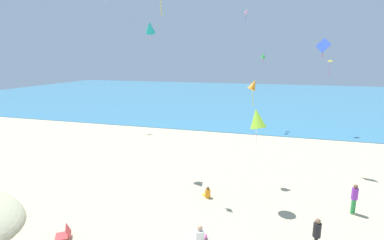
{
  "coord_description": "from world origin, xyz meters",
  "views": [
    {
      "loc": [
        4.15,
        -5.73,
        7.59
      ],
      "look_at": [
        0.0,
        8.65,
        4.38
      ],
      "focal_mm": 27.04,
      "sensor_mm": 36.0,
      "label": 1
    }
  ],
  "objects_px": {
    "kite_blue": "(323,45)",
    "kite_pink": "(246,13)",
    "kite_orange": "(253,85)",
    "person_4": "(207,193)",
    "person_3": "(200,236)",
    "kite_yellow": "(330,61)",
    "kite_teal": "(150,27)",
    "kite_green": "(263,56)",
    "person_0": "(354,197)",
    "beach_chair_near_camera": "(65,234)",
    "kite_lime": "(257,118)",
    "person_5": "(317,234)"
  },
  "relations": [
    {
      "from": "person_0",
      "to": "kite_teal",
      "type": "bearing_deg",
      "value": -148.91
    },
    {
      "from": "beach_chair_near_camera",
      "to": "kite_pink",
      "type": "bearing_deg",
      "value": -138.31
    },
    {
      "from": "person_3",
      "to": "kite_teal",
      "type": "height_order",
      "value": "kite_teal"
    },
    {
      "from": "person_0",
      "to": "kite_yellow",
      "type": "bearing_deg",
      "value": 130.39
    },
    {
      "from": "person_3",
      "to": "person_5",
      "type": "relative_size",
      "value": 0.53
    },
    {
      "from": "person_0",
      "to": "kite_blue",
      "type": "height_order",
      "value": "kite_blue"
    },
    {
      "from": "person_4",
      "to": "kite_lime",
      "type": "bearing_deg",
      "value": -134.19
    },
    {
      "from": "person_0",
      "to": "kite_teal",
      "type": "relative_size",
      "value": 1.24
    },
    {
      "from": "kite_green",
      "to": "kite_yellow",
      "type": "bearing_deg",
      "value": -5.01
    },
    {
      "from": "kite_blue",
      "to": "kite_teal",
      "type": "height_order",
      "value": "kite_teal"
    },
    {
      "from": "person_5",
      "to": "kite_lime",
      "type": "bearing_deg",
      "value": -43.31
    },
    {
      "from": "person_4",
      "to": "kite_pink",
      "type": "height_order",
      "value": "kite_pink"
    },
    {
      "from": "beach_chair_near_camera",
      "to": "person_3",
      "type": "height_order",
      "value": "person_3"
    },
    {
      "from": "beach_chair_near_camera",
      "to": "kite_pink",
      "type": "distance_m",
      "value": 26.27
    },
    {
      "from": "kite_orange",
      "to": "person_4",
      "type": "bearing_deg",
      "value": -121.94
    },
    {
      "from": "kite_lime",
      "to": "person_0",
      "type": "bearing_deg",
      "value": 3.48
    },
    {
      "from": "kite_blue",
      "to": "kite_lime",
      "type": "distance_m",
      "value": 8.35
    },
    {
      "from": "kite_teal",
      "to": "kite_orange",
      "type": "distance_m",
      "value": 7.39
    },
    {
      "from": "person_0",
      "to": "person_4",
      "type": "relative_size",
      "value": 2.38
    },
    {
      "from": "kite_yellow",
      "to": "kite_orange",
      "type": "relative_size",
      "value": 0.96
    },
    {
      "from": "person_0",
      "to": "person_3",
      "type": "height_order",
      "value": "person_0"
    },
    {
      "from": "beach_chair_near_camera",
      "to": "kite_teal",
      "type": "distance_m",
      "value": 12.49
    },
    {
      "from": "person_3",
      "to": "kite_yellow",
      "type": "xyz_separation_m",
      "value": [
        7.71,
        21.09,
        7.04
      ]
    },
    {
      "from": "person_3",
      "to": "kite_pink",
      "type": "relative_size",
      "value": 0.74
    },
    {
      "from": "person_4",
      "to": "kite_green",
      "type": "xyz_separation_m",
      "value": [
        1.88,
        17.65,
        7.62
      ]
    },
    {
      "from": "person_3",
      "to": "kite_blue",
      "type": "distance_m",
      "value": 14.41
    },
    {
      "from": "kite_teal",
      "to": "kite_pink",
      "type": "relative_size",
      "value": 1.14
    },
    {
      "from": "person_4",
      "to": "kite_blue",
      "type": "xyz_separation_m",
      "value": [
        6.14,
        6.56,
        8.16
      ]
    },
    {
      "from": "kite_pink",
      "to": "kite_green",
      "type": "bearing_deg",
      "value": 4.47
    },
    {
      "from": "beach_chair_near_camera",
      "to": "kite_yellow",
      "type": "bearing_deg",
      "value": -156.91
    },
    {
      "from": "kite_yellow",
      "to": "kite_green",
      "type": "bearing_deg",
      "value": 174.99
    },
    {
      "from": "person_3",
      "to": "kite_lime",
      "type": "height_order",
      "value": "kite_lime"
    },
    {
      "from": "person_5",
      "to": "kite_blue",
      "type": "distance_m",
      "value": 12.56
    },
    {
      "from": "kite_teal",
      "to": "kite_yellow",
      "type": "distance_m",
      "value": 19.18
    },
    {
      "from": "kite_pink",
      "to": "kite_green",
      "type": "xyz_separation_m",
      "value": [
        1.98,
        0.16,
        -4.33
      ]
    },
    {
      "from": "person_5",
      "to": "kite_pink",
      "type": "bearing_deg",
      "value": -66.45
    },
    {
      "from": "person_3",
      "to": "kite_yellow",
      "type": "relative_size",
      "value": 0.49
    },
    {
      "from": "person_3",
      "to": "kite_green",
      "type": "xyz_separation_m",
      "value": [
        1.25,
        21.65,
        7.56
      ]
    },
    {
      "from": "beach_chair_near_camera",
      "to": "person_5",
      "type": "height_order",
      "value": "person_5"
    },
    {
      "from": "kite_green",
      "to": "person_4",
      "type": "bearing_deg",
      "value": -96.07
    },
    {
      "from": "kite_blue",
      "to": "kite_pink",
      "type": "bearing_deg",
      "value": 119.74
    },
    {
      "from": "kite_teal",
      "to": "kite_green",
      "type": "xyz_separation_m",
      "value": [
        6.39,
        14.64,
        -1.63
      ]
    },
    {
      "from": "beach_chair_near_camera",
      "to": "kite_green",
      "type": "xyz_separation_m",
      "value": [
        6.86,
        23.06,
        7.59
      ]
    },
    {
      "from": "beach_chair_near_camera",
      "to": "kite_yellow",
      "type": "relative_size",
      "value": 0.52
    },
    {
      "from": "person_0",
      "to": "kite_lime",
      "type": "height_order",
      "value": "kite_lime"
    },
    {
      "from": "kite_lime",
      "to": "kite_blue",
      "type": "bearing_deg",
      "value": 60.75
    },
    {
      "from": "kite_blue",
      "to": "kite_teal",
      "type": "relative_size",
      "value": 1.01
    },
    {
      "from": "person_0",
      "to": "kite_green",
      "type": "bearing_deg",
      "value": 151.3
    },
    {
      "from": "person_0",
      "to": "person_4",
      "type": "bearing_deg",
      "value": -133.54
    },
    {
      "from": "person_5",
      "to": "kite_pink",
      "type": "height_order",
      "value": "kite_pink"
    }
  ]
}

